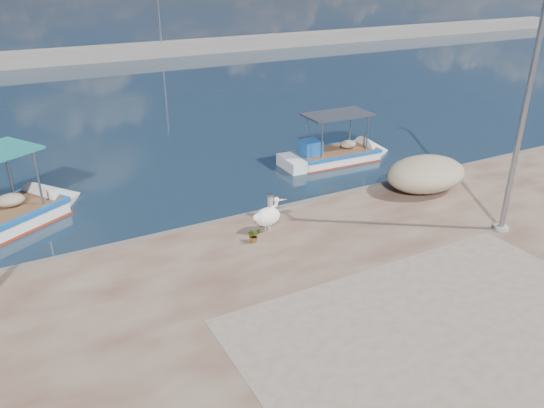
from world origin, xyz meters
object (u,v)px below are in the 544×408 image
at_px(lamp_post, 521,122).
at_px(bollard_near, 270,204).
at_px(pelican, 268,216).
at_px(boat_right, 335,157).

height_order(lamp_post, bollard_near, lamp_post).
relative_size(pelican, bollard_near, 1.46).
relative_size(pelican, lamp_post, 0.16).
bearing_deg(boat_right, bollard_near, -139.59).
relative_size(boat_right, lamp_post, 0.73).
xyz_separation_m(lamp_post, bollard_near, (-5.67, 4.10, -2.89)).
distance_m(pelican, lamp_post, 7.54).
xyz_separation_m(pelican, bollard_near, (0.56, 0.91, -0.09)).
xyz_separation_m(pelican, lamp_post, (6.23, -3.19, 2.80)).
bearing_deg(lamp_post, pelican, 152.91).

